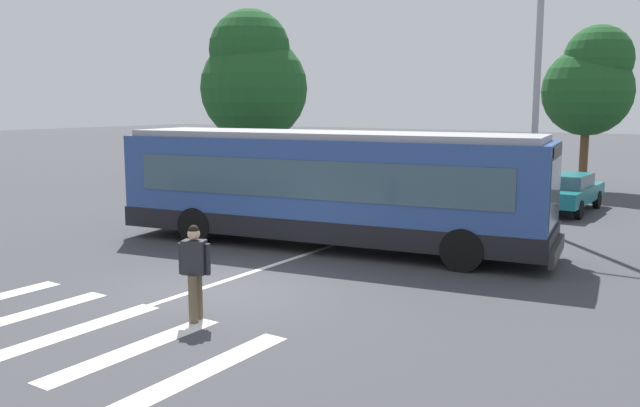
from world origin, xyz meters
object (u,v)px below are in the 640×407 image
background_tree_left (253,77)px  parked_car_silver (424,179)px  parked_car_red (492,183)px  parked_car_teal (564,190)px  background_tree_right (591,82)px  pedestrian_crossing_street (195,267)px  twin_arm_street_lamp (539,35)px  city_transit_bus (328,188)px

background_tree_left → parked_car_silver: bearing=-3.9°
parked_car_silver → parked_car_red: 2.72m
parked_car_silver → parked_car_teal: size_ratio=1.01×
background_tree_right → pedestrian_crossing_street: bearing=-94.2°
background_tree_right → parked_car_red: bearing=-110.0°
parked_car_red → background_tree_right: background_tree_right is taller
background_tree_right → twin_arm_street_lamp: bearing=-86.7°
pedestrian_crossing_street → parked_car_red: (-0.49, 16.59, -0.20)m
parked_car_silver → parked_car_teal: same height
pedestrian_crossing_street → background_tree_right: background_tree_right is taller
parked_car_teal → twin_arm_street_lamp: (-0.10, -3.61, 5.04)m
parked_car_red → parked_car_silver: bearing=-173.6°
background_tree_left → parked_car_teal: bearing=-3.6°
parked_car_silver → parked_car_teal: bearing=-3.1°
parked_car_silver → background_tree_right: size_ratio=0.64×
parked_car_silver → parked_car_teal: (5.54, -0.30, 0.00)m
parked_car_teal → background_tree_left: bearing=176.4°
twin_arm_street_lamp → background_tree_right: twin_arm_street_lamp is taller
parked_car_red → parked_car_teal: same height
city_transit_bus → parked_car_silver: size_ratio=2.60×
parked_car_teal → background_tree_left: 15.43m
city_transit_bus → background_tree_right: bearing=79.1°
background_tree_left → background_tree_right: background_tree_left is taller
parked_car_silver → twin_arm_street_lamp: (5.44, -3.92, 5.04)m
city_transit_bus → background_tree_right: 16.60m
parked_car_silver → background_tree_left: size_ratio=0.56×
parked_car_teal → background_tree_right: background_tree_right is taller
twin_arm_street_lamp → parked_car_silver: bearing=144.3°
parked_car_red → background_tree_right: size_ratio=0.64×
twin_arm_street_lamp → background_tree_left: (-14.71, 4.54, -0.80)m
parked_car_red → parked_car_teal: 2.90m
twin_arm_street_lamp → city_transit_bus: bearing=-121.9°
parked_car_silver → twin_arm_street_lamp: twin_arm_street_lamp is taller
city_transit_bus → parked_car_teal: city_transit_bus is taller
parked_car_teal → background_tree_right: (-0.69, 6.51, 3.93)m
city_transit_bus → parked_car_silver: city_transit_bus is taller
pedestrian_crossing_street → twin_arm_street_lamp: (2.26, 12.37, 4.84)m
parked_car_silver → parked_car_red: bearing=6.4°
twin_arm_street_lamp → background_tree_left: 15.41m
city_transit_bus → twin_arm_street_lamp: twin_arm_street_lamp is taller
pedestrian_crossing_street → background_tree_left: size_ratio=0.21×
parked_car_red → background_tree_left: (-11.97, 0.32, 4.24)m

